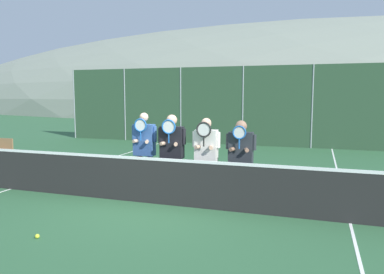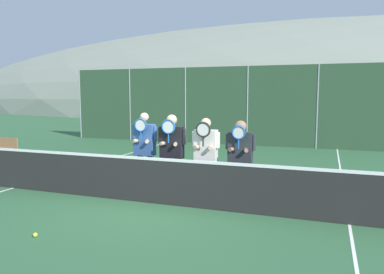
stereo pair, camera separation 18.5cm
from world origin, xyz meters
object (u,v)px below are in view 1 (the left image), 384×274
Objects in this scene: player_leftmost at (144,147)px; car_left_of_center at (283,120)px; tennis_ball_on_court at (37,236)px; car_far_left at (184,118)px; player_center_left at (172,148)px; player_center_right at (206,152)px; player_rightmost at (241,154)px.

car_left_of_center is (1.95, 11.56, -0.11)m from player_leftmost.
player_leftmost is 26.48× the size of tennis_ball_on_court.
car_far_left is at bearing 101.16° from tennis_ball_on_court.
player_leftmost is at bearing -99.58° from car_left_of_center.
tennis_ball_on_court is at bearing -111.60° from player_center_left.
player_leftmost is 0.38× the size of car_far_left.
car_left_of_center is at bearing 83.76° from player_center_left.
player_center_right is at bearing -92.51° from car_left_of_center.
tennis_ball_on_court is (-0.43, -2.88, -1.02)m from player_leftmost.
player_center_left is 11.70m from car_left_of_center.
tennis_ball_on_court is (-1.11, -2.81, -1.04)m from player_center_left.
car_left_of_center is 14.67m from tennis_ball_on_court.
player_rightmost is at bearing 48.13° from tennis_ball_on_court.
player_center_right is at bearing -1.31° from player_center_left.
player_leftmost is 0.39× the size of car_left_of_center.
car_left_of_center reaches higher than player_center_right.
tennis_ball_on_court is at bearing -131.87° from player_rightmost.
player_center_right reaches higher than tennis_ball_on_court.
player_leftmost is at bearing -74.20° from car_far_left.
car_far_left is (-3.31, 11.69, -0.13)m from player_leftmost.
car_far_left reaches higher than player_center_left.
player_center_right is at bearing 56.14° from tennis_ball_on_court.
player_center_right is 11.66m from car_left_of_center.
player_center_right is 0.36× the size of car_far_left.
car_left_of_center is 68.54× the size of tennis_ball_on_court.
player_center_right is (0.76, -0.02, -0.05)m from player_center_left.
player_rightmost is (1.46, 0.06, -0.05)m from player_center_left.
car_left_of_center reaches higher than player_rightmost.
player_rightmost is (2.14, -0.01, -0.04)m from player_leftmost.
player_rightmost is at bearing -0.23° from player_leftmost.
player_center_left is 12.42m from car_far_left.
player_center_right is 1.02× the size of player_rightmost.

